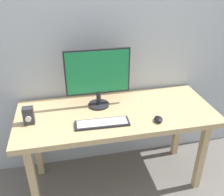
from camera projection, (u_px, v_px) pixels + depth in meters
ground_plane at (116, 179)px, 2.25m from camera, size 6.00×6.00×0.00m
desk at (116, 119)px, 1.94m from camera, size 1.52×0.64×0.72m
monitor at (98, 75)px, 1.87m from camera, size 0.50×0.17×0.46m
keyboard_primary at (102, 123)px, 1.75m from camera, size 0.39×0.13×0.02m
mouse at (158, 119)px, 1.78m from camera, size 0.07×0.09×0.04m
audio_controller at (29, 116)px, 1.73m from camera, size 0.07×0.07×0.13m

